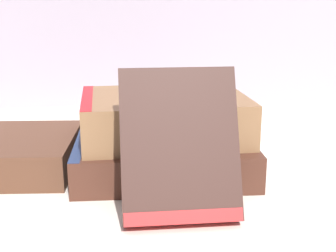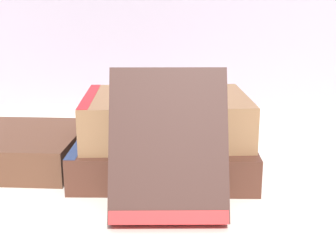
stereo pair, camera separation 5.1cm
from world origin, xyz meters
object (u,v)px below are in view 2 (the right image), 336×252
book_flat_top (161,117)px  pocket_watch (179,96)px  book_flat_bottom (160,154)px  book_leaning_front (168,151)px  reading_glasses (108,129)px

book_flat_top → pocket_watch: pocket_watch is taller
book_flat_bottom → book_leaning_front: (0.01, -0.12, 0.04)m
book_flat_top → pocket_watch: size_ratio=3.67×
pocket_watch → book_flat_bottom: bearing=149.8°
book_leaning_front → reading_glasses: (-0.09, 0.29, -0.06)m
book_flat_bottom → reading_glasses: bearing=116.9°
pocket_watch → reading_glasses: size_ratio=0.49×
book_flat_bottom → book_flat_top: size_ratio=1.08×
pocket_watch → reading_glasses: (-0.10, 0.19, -0.09)m
book_leaning_front → pocket_watch: book_leaning_front is taller
pocket_watch → reading_glasses: bearing=119.0°
book_leaning_front → pocket_watch: bearing=83.2°
book_flat_bottom → book_leaning_front: size_ratio=1.50×
book_flat_bottom → book_flat_top: 0.05m
book_flat_bottom → reading_glasses: 0.19m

